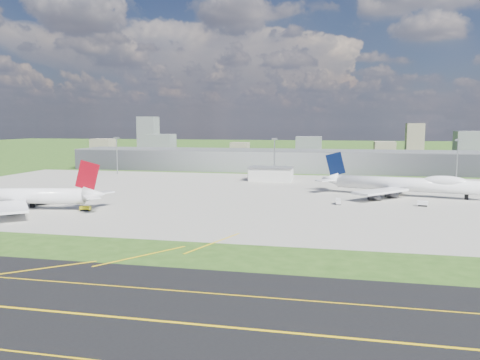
% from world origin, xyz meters
% --- Properties ---
extents(ground, '(1400.00, 1400.00, 0.00)m').
position_xyz_m(ground, '(0.00, 150.00, 0.00)').
color(ground, '#2C4F18').
rests_on(ground, ground).
extents(taxiway, '(1400.00, 60.00, 0.06)m').
position_xyz_m(taxiway, '(0.00, -110.00, 0.03)').
color(taxiway, black).
rests_on(taxiway, ground).
extents(apron, '(360.00, 190.00, 0.08)m').
position_xyz_m(apron, '(10.00, 40.00, 0.04)').
color(apron, '#9C988E').
rests_on(apron, ground).
extents(terminal, '(300.00, 42.00, 15.00)m').
position_xyz_m(terminal, '(0.00, 165.00, 7.50)').
color(terminal, gray).
rests_on(terminal, ground).
extents(ops_building, '(26.00, 16.00, 8.00)m').
position_xyz_m(ops_building, '(10.00, 100.00, 4.00)').
color(ops_building, silver).
rests_on(ops_building, ground).
extents(mast_west, '(3.50, 2.00, 25.90)m').
position_xyz_m(mast_west, '(-100.00, 115.00, 17.71)').
color(mast_west, gray).
rests_on(mast_west, ground).
extents(mast_center, '(3.50, 2.00, 25.90)m').
position_xyz_m(mast_center, '(10.00, 115.00, 17.71)').
color(mast_center, gray).
rests_on(mast_center, ground).
extents(mast_east, '(3.50, 2.00, 25.90)m').
position_xyz_m(mast_east, '(120.00, 115.00, 17.71)').
color(mast_east, gray).
rests_on(mast_east, ground).
extents(airliner_red_twin, '(74.30, 57.35, 20.43)m').
position_xyz_m(airliner_red_twin, '(-76.93, -18.98, 5.44)').
color(airliner_red_twin, white).
rests_on(airliner_red_twin, ground).
extents(airliner_blue_quad, '(79.11, 61.12, 20.85)m').
position_xyz_m(airliner_blue_quad, '(82.66, 51.11, 5.79)').
color(airliner_blue_quad, white).
rests_on(airliner_blue_quad, ground).
extents(tug_yellow, '(4.33, 2.93, 1.95)m').
position_xyz_m(tug_yellow, '(-48.62, -16.28, 1.01)').
color(tug_yellow, yellow).
rests_on(tug_yellow, ground).
extents(van_white_near, '(2.33, 4.89, 2.48)m').
position_xyz_m(van_white_near, '(50.74, 20.41, 1.25)').
color(van_white_near, silver).
rests_on(van_white_near, ground).
extents(van_white_far, '(4.63, 2.69, 2.29)m').
position_xyz_m(van_white_far, '(85.68, 22.42, 1.16)').
color(van_white_far, white).
rests_on(van_white_far, ground).
extents(bldg_far_w, '(24.00, 20.00, 18.00)m').
position_xyz_m(bldg_far_w, '(-220.00, 320.00, 9.00)').
color(bldg_far_w, gray).
rests_on(bldg_far_w, ground).
extents(bldg_w, '(28.00, 22.00, 24.00)m').
position_xyz_m(bldg_w, '(-140.00, 300.00, 12.00)').
color(bldg_w, slate).
rests_on(bldg_w, ground).
extents(bldg_cw, '(20.00, 18.00, 14.00)m').
position_xyz_m(bldg_cw, '(-60.00, 340.00, 7.00)').
color(bldg_cw, gray).
rests_on(bldg_cw, ground).
extents(bldg_c, '(26.00, 20.00, 22.00)m').
position_xyz_m(bldg_c, '(20.00, 310.00, 11.00)').
color(bldg_c, slate).
rests_on(bldg_c, ground).
extents(bldg_ce, '(22.00, 24.00, 16.00)m').
position_xyz_m(bldg_ce, '(100.00, 350.00, 8.00)').
color(bldg_ce, gray).
rests_on(bldg_ce, ground).
extents(bldg_e, '(30.00, 22.00, 28.00)m').
position_xyz_m(bldg_e, '(180.00, 320.00, 14.00)').
color(bldg_e, slate).
rests_on(bldg_e, ground).
extents(bldg_tall_w, '(22.00, 20.00, 44.00)m').
position_xyz_m(bldg_tall_w, '(-180.00, 360.00, 22.00)').
color(bldg_tall_w, slate).
rests_on(bldg_tall_w, ground).
extents(bldg_tall_e, '(20.00, 18.00, 36.00)m').
position_xyz_m(bldg_tall_e, '(140.00, 410.00, 18.00)').
color(bldg_tall_e, gray).
rests_on(bldg_tall_e, ground).
extents(tree_far_w, '(7.20, 7.20, 8.80)m').
position_xyz_m(tree_far_w, '(-200.00, 270.00, 5.18)').
color(tree_far_w, '#382314').
rests_on(tree_far_w, ground).
extents(tree_w, '(6.75, 6.75, 8.25)m').
position_xyz_m(tree_w, '(-110.00, 265.00, 4.86)').
color(tree_w, '#382314').
rests_on(tree_w, ground).
extents(tree_c, '(8.10, 8.10, 9.90)m').
position_xyz_m(tree_c, '(-20.00, 280.00, 5.84)').
color(tree_c, '#382314').
rests_on(tree_c, ground).
extents(tree_e, '(7.65, 7.65, 9.35)m').
position_xyz_m(tree_e, '(70.00, 275.00, 5.51)').
color(tree_e, '#382314').
rests_on(tree_e, ground).
extents(tree_far_e, '(6.30, 6.30, 7.70)m').
position_xyz_m(tree_far_e, '(160.00, 285.00, 4.53)').
color(tree_far_e, '#382314').
rests_on(tree_far_e, ground).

